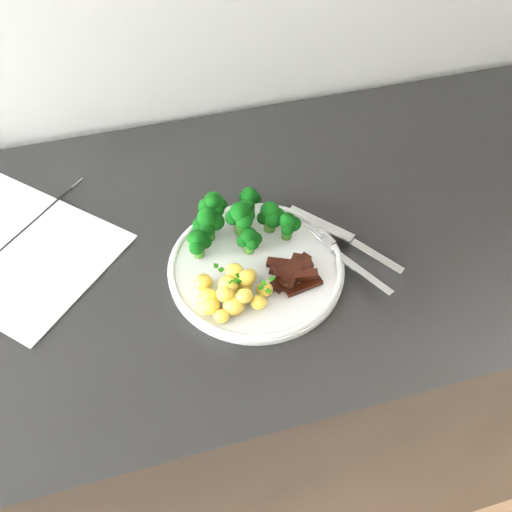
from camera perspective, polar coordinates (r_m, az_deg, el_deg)
name	(u,v)px	position (r m, az deg, el deg)	size (l,w,h in m)	color
counter	(238,383)	(1.21, -1.95, -13.22)	(2.48, 0.62, 0.93)	black
recipe_paper	(7,246)	(0.89, -24.73, 0.99)	(0.38, 0.38, 0.00)	white
plate	(256,266)	(0.78, 0.00, -1.08)	(0.25, 0.25, 0.01)	white
broccoli	(236,219)	(0.79, -2.07, 3.88)	(0.17, 0.11, 0.07)	#2F5F18
potatoes	(230,293)	(0.73, -2.75, -3.87)	(0.11, 0.09, 0.04)	#FFDC4E
beef_strips	(293,273)	(0.76, 3.89, -1.83)	(0.09, 0.07, 0.03)	black
fork	(349,261)	(0.78, 9.73, -0.50)	(0.08, 0.16, 0.02)	silver
knife	(358,247)	(0.81, 10.70, 0.96)	(0.13, 0.17, 0.02)	silver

